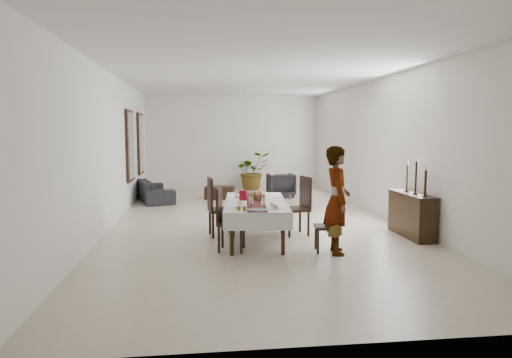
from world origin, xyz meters
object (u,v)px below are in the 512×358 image
object	(u,v)px
woman	(337,200)
sofa	(155,191)
sideboard_body	(411,215)
dining_table_top	(256,203)
red_pitcher	(243,195)

from	to	relation	value
woman	sofa	size ratio (longest dim) A/B	0.87
woman	sideboard_body	distance (m)	2.07
dining_table_top	red_pitcher	bearing A→B (deg)	149.04
sideboard_body	red_pitcher	bearing A→B (deg)	175.35
dining_table_top	sofa	xyz separation A→B (m)	(-2.29, 4.97, -0.38)
red_pitcher	sofa	size ratio (longest dim) A/B	0.09
red_pitcher	dining_table_top	bearing A→B (deg)	-36.27
red_pitcher	woman	bearing A→B (deg)	-41.60
sideboard_body	dining_table_top	bearing A→B (deg)	178.12
sideboard_body	sofa	xyz separation A→B (m)	(-5.23, 5.07, -0.10)
sofa	sideboard_body	bearing A→B (deg)	-149.34
dining_table_top	red_pitcher	xyz separation A→B (m)	(-0.22, 0.16, 0.13)
dining_table_top	sofa	distance (m)	5.48
red_pitcher	sofa	distance (m)	5.26
red_pitcher	sideboard_body	xyz separation A→B (m)	(3.17, -0.26, -0.40)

